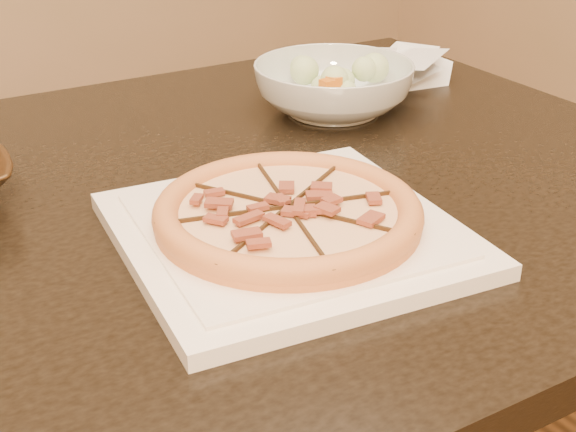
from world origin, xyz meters
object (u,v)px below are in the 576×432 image
object	(u,v)px
pizza	(288,213)
salad_bowl	(333,88)
plate	(288,233)
dining_table	(130,281)

from	to	relation	value
pizza	salad_bowl	bearing A→B (deg)	47.19
plate	salad_bowl	bearing A→B (deg)	47.20
plate	salad_bowl	size ratio (longest dim) A/B	1.60
salad_bowl	pizza	bearing A→B (deg)	-132.81
dining_table	plate	world-z (taller)	plate
plate	salad_bowl	distance (m)	0.41
pizza	salad_bowl	world-z (taller)	salad_bowl
pizza	salad_bowl	xyz separation A→B (m)	(0.28, 0.30, 0.00)
dining_table	salad_bowl	bearing A→B (deg)	19.03
plate	salad_bowl	xyz separation A→B (m)	(0.28, 0.30, 0.03)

